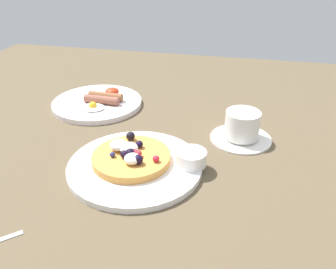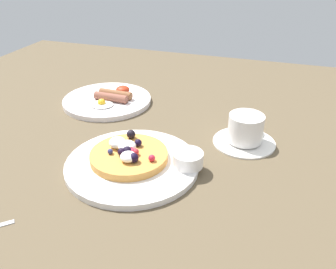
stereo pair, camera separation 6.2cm
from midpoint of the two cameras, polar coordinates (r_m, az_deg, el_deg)
ground_plane at (r=73.29cm, az=0.16°, el=-4.11°), size 155.47×141.96×3.00cm
pancake_plate at (r=68.15cm, az=-3.23°, el=-4.89°), size 25.72×25.72×1.21cm
pancake_with_berries at (r=67.97cm, az=-3.85°, el=-3.24°), size 15.08×15.08×3.61cm
syrup_ramekin at (r=66.22cm, az=5.91°, el=-4.03°), size 5.82×5.82×2.78cm
breakfast_plate at (r=95.60cm, az=-8.00°, el=5.45°), size 23.35×23.35×1.30cm
fried_breakfast at (r=94.16cm, az=-7.04°, el=6.18°), size 9.38×13.61×2.31cm
coffee_saucer at (r=78.30cm, az=14.44°, el=-1.16°), size 13.38×13.38×0.74cm
coffee_cup at (r=76.83cm, az=14.78°, el=1.10°), size 7.43×10.46×5.88cm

